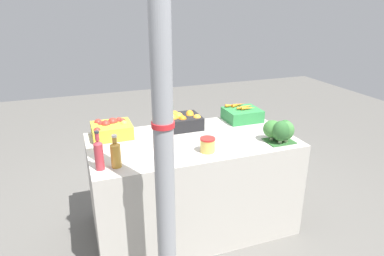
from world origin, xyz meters
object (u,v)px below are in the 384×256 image
at_px(orange_crate, 182,121).
at_px(juice_bottle_ruby, 99,154).
at_px(apple_crate, 111,129).
at_px(carrot_crate, 242,114).
at_px(juice_bottle_amber, 116,154).
at_px(pickle_jar, 208,145).
at_px(broccoli_pile, 280,130).
at_px(support_pole, 164,144).

distance_m(orange_crate, juice_bottle_ruby, 0.96).
distance_m(apple_crate, carrot_crate, 1.22).
bearing_deg(apple_crate, juice_bottle_amber, -94.43).
relative_size(orange_crate, pickle_jar, 2.76).
distance_m(carrot_crate, broccoli_pile, 0.59).
xyz_separation_m(apple_crate, pickle_jar, (0.64, -0.56, -0.01)).
distance_m(broccoli_pile, juice_bottle_ruby, 1.41).
bearing_deg(apple_crate, pickle_jar, -41.23).
relative_size(orange_crate, carrot_crate, 1.00).
distance_m(juice_bottle_ruby, juice_bottle_amber, 0.11).
height_order(juice_bottle_ruby, pickle_jar, juice_bottle_ruby).
xyz_separation_m(support_pole, carrot_crate, (1.05, 1.04, -0.27)).
bearing_deg(juice_bottle_ruby, apple_crate, 74.98).
relative_size(juice_bottle_amber, pickle_jar, 2.01).
distance_m(support_pole, apple_crate, 1.09).
xyz_separation_m(orange_crate, carrot_crate, (0.60, 0.00, -0.01)).
bearing_deg(juice_bottle_ruby, support_pole, -54.87).
height_order(support_pole, carrot_crate, support_pole).
bearing_deg(pickle_jar, broccoli_pile, -2.64).
height_order(juice_bottle_amber, pickle_jar, juice_bottle_amber).
bearing_deg(broccoli_pile, juice_bottle_ruby, 179.55).
bearing_deg(pickle_jar, apple_crate, 138.77).
bearing_deg(carrot_crate, juice_bottle_ruby, -157.42).
bearing_deg(juice_bottle_ruby, pickle_jar, 1.25).
bearing_deg(carrot_crate, apple_crate, 179.79).
height_order(support_pole, juice_bottle_ruby, support_pole).
xyz_separation_m(broccoli_pile, juice_bottle_amber, (-1.30, 0.01, -0.00)).
distance_m(support_pole, orange_crate, 1.15).
relative_size(orange_crate, broccoli_pile, 1.39).
distance_m(support_pole, pickle_jar, 0.72).
bearing_deg(juice_bottle_amber, pickle_jar, 1.45).
xyz_separation_m(carrot_crate, juice_bottle_ruby, (-1.38, -0.57, 0.05)).
relative_size(carrot_crate, juice_bottle_amber, 1.37).
bearing_deg(carrot_crate, juice_bottle_amber, -155.68).
distance_m(orange_crate, carrot_crate, 0.60).
relative_size(carrot_crate, juice_bottle_ruby, 1.16).
bearing_deg(support_pole, carrot_crate, 44.61).
xyz_separation_m(broccoli_pile, juice_bottle_ruby, (-1.41, 0.01, 0.01)).
height_order(carrot_crate, pickle_jar, carrot_crate).
bearing_deg(pickle_jar, orange_crate, 92.14).
distance_m(juice_bottle_ruby, pickle_jar, 0.80).
xyz_separation_m(apple_crate, orange_crate, (0.62, -0.01, 0.00)).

